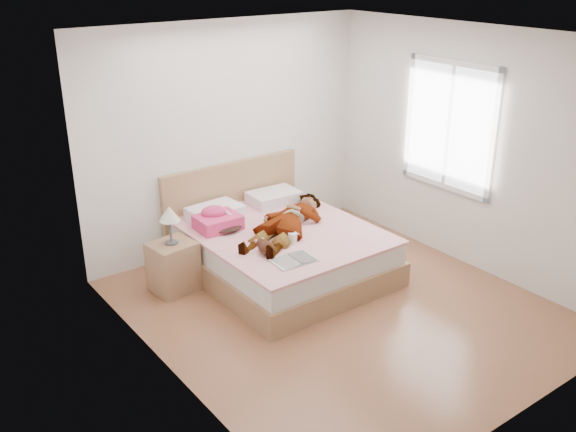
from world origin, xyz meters
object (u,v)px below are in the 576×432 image
(woman, at_px, (288,218))
(phone, at_px, (228,213))
(towel, at_px, (217,220))
(coffee_mug, at_px, (293,238))
(plush_toy, at_px, (266,247))
(bed, at_px, (278,247))
(magazine, at_px, (294,260))
(nightstand, at_px, (173,263))

(woman, height_order, phone, woman)
(woman, relative_size, phone, 19.05)
(towel, height_order, coffee_mug, towel)
(towel, distance_m, coffee_mug, 0.89)
(towel, bearing_deg, plush_toy, -85.88)
(phone, bearing_deg, bed, -68.93)
(magazine, bearing_deg, towel, 99.20)
(magazine, bearing_deg, coffee_mug, 54.73)
(nightstand, bearing_deg, magazine, -53.00)
(woman, bearing_deg, towel, -156.66)
(phone, height_order, coffee_mug, phone)
(woman, bearing_deg, plush_toy, -86.55)
(phone, height_order, magazine, phone)
(bed, relative_size, plush_toy, 8.67)
(magazine, distance_m, nightstand, 1.31)
(phone, bearing_deg, woman, -69.65)
(coffee_mug, bearing_deg, plush_toy, -173.04)
(phone, relative_size, bed, 0.04)
(magazine, height_order, plush_toy, plush_toy)
(woman, bearing_deg, coffee_mug, -59.98)
(towel, height_order, nightstand, nightstand)
(phone, xyz_separation_m, bed, (0.42, -0.33, -0.39))
(magazine, distance_m, plush_toy, 0.33)
(coffee_mug, bearing_deg, magazine, -125.27)
(coffee_mug, bearing_deg, nightstand, 146.36)
(nightstand, bearing_deg, woman, -15.87)
(phone, relative_size, plush_toy, 0.35)
(magazine, bearing_deg, bed, 65.14)
(phone, distance_m, towel, 0.14)
(towel, distance_m, plush_toy, 0.83)
(phone, height_order, nightstand, nightstand)
(bed, height_order, nightstand, bed)
(magazine, distance_m, coffee_mug, 0.43)
(woman, relative_size, magazine, 3.71)
(woman, xyz_separation_m, magazine, (-0.43, -0.69, -0.10))
(woman, distance_m, coffee_mug, 0.39)
(plush_toy, relative_size, nightstand, 0.26)
(towel, relative_size, coffee_mug, 3.47)
(woman, xyz_separation_m, plush_toy, (-0.56, -0.38, -0.04))
(woman, distance_m, towel, 0.76)
(nightstand, bearing_deg, phone, 4.54)
(phone, xyz_separation_m, magazine, (0.07, -1.09, -0.15))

